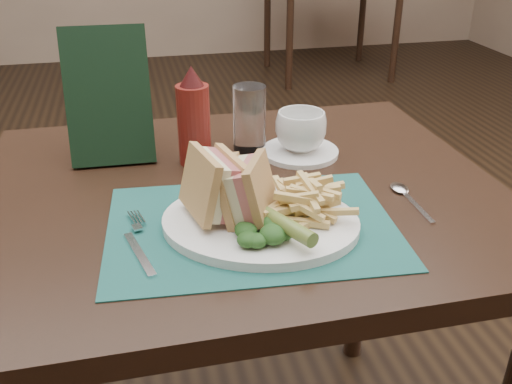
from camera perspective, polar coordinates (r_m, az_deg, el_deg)
floor at (r=1.83m, az=-4.39°, el=-13.60°), size 7.00×7.00×0.00m
wall_back at (r=5.02m, az=-10.75°, el=13.11°), size 6.00×0.00×6.00m
table_main at (r=1.21m, az=-1.24°, el=-15.38°), size 0.90×0.75×0.75m
table_bg_right at (r=4.40m, az=7.31°, el=16.39°), size 0.90×0.75×0.75m
placemat at (r=0.88m, az=-0.44°, el=-3.42°), size 0.46×0.34×0.00m
plate at (r=0.87m, az=0.44°, el=-3.09°), size 0.36×0.33×0.01m
sandwich_half_a at (r=0.84m, az=-5.63°, el=0.49°), size 0.10×0.12×0.11m
sandwich_half_b at (r=0.85m, az=-2.28°, el=0.44°), size 0.11×0.12×0.10m
kale_garnish at (r=0.81m, az=1.33°, el=-3.84°), size 0.11×0.08×0.03m
pickle_spear at (r=0.81m, az=2.80°, el=-3.22°), size 0.07×0.12×0.03m
fries_pile at (r=0.87m, az=4.67°, el=-0.09°), size 0.18×0.20×0.06m
fork at (r=0.85m, az=-11.70°, el=-4.75°), size 0.08×0.17×0.01m
spoon at (r=0.98m, az=15.29°, el=-0.71°), size 0.04×0.15×0.01m
saucer at (r=1.12m, az=4.42°, el=4.02°), size 0.20×0.20×0.01m
coffee_cup at (r=1.11m, az=4.50°, el=6.10°), size 0.12×0.12×0.08m
drinking_glass at (r=1.12m, az=-0.66°, el=7.37°), size 0.08×0.08×0.13m
ketchup_bottle at (r=1.06m, az=-6.27°, el=7.58°), size 0.07×0.07×0.19m
check_presenter at (r=1.10m, az=-14.55°, el=9.23°), size 0.16×0.10×0.25m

